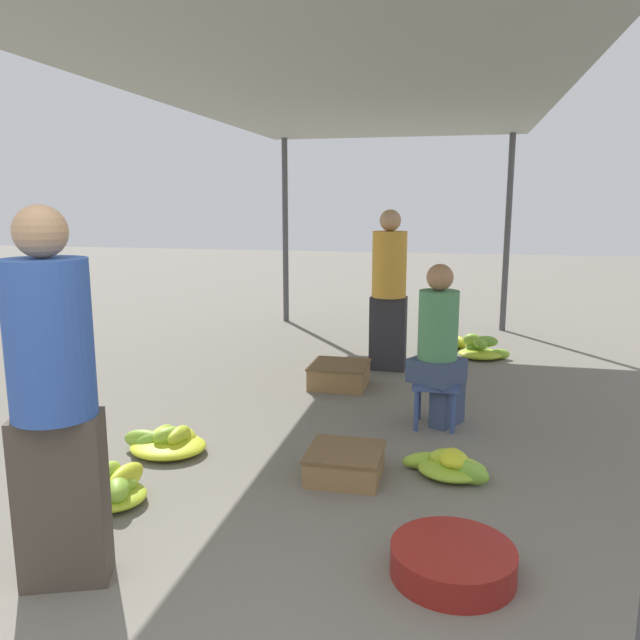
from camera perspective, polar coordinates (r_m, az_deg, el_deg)
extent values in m
cylinder|color=#4C4C51|center=(8.95, -3.19, 8.05)|extent=(0.08, 0.08, 2.57)
cylinder|color=#4C4C51|center=(8.62, 16.76, 7.51)|extent=(0.08, 0.08, 2.57)
cube|color=#9EA399|center=(5.33, 2.62, 20.32)|extent=(3.43, 7.24, 0.04)
cube|color=#4C4238|center=(3.13, -22.48, -14.92)|extent=(0.43, 0.33, 0.79)
cylinder|color=#3359B2|center=(2.90, -23.52, -1.60)|extent=(0.46, 0.46, 0.69)
sphere|color=tan|center=(2.84, -24.21, 7.39)|extent=(0.22, 0.22, 0.22)
cube|color=#384C84|center=(4.87, 10.57, -5.76)|extent=(0.34, 0.34, 0.04)
cylinder|color=#384C84|center=(4.80, 8.79, -8.18)|extent=(0.04, 0.04, 0.32)
cylinder|color=#384C84|center=(4.79, 12.07, -8.34)|extent=(0.04, 0.04, 0.32)
cylinder|color=#384C84|center=(5.06, 9.02, -7.20)|extent=(0.04, 0.04, 0.32)
cylinder|color=#384C84|center=(5.05, 12.12, -7.34)|extent=(0.04, 0.04, 0.32)
cube|color=#384766|center=(4.97, 11.57, -7.40)|extent=(0.27, 0.34, 0.36)
cube|color=#384766|center=(4.84, 10.62, -4.51)|extent=(0.46, 0.46, 0.18)
cylinder|color=#4C8C59|center=(4.76, 10.76, -0.45)|extent=(0.41, 0.41, 0.52)
sphere|color=#9E704C|center=(4.71, 10.91, 3.86)|extent=(0.20, 0.20, 0.20)
cylinder|color=maroon|center=(3.15, 12.04, -20.77)|extent=(0.58, 0.58, 0.14)
ellipsoid|color=#8FBD33|center=(3.86, -18.87, -14.25)|extent=(0.34, 0.27, 0.11)
ellipsoid|color=#87BA34|center=(3.82, -18.09, -14.38)|extent=(0.27, 0.31, 0.13)
ellipsoid|color=#97C131|center=(4.03, -18.21, -13.83)|extent=(0.11, 0.26, 0.13)
ellipsoid|color=#CBD528|center=(3.90, -17.39, -13.63)|extent=(0.15, 0.33, 0.15)
ellipsoid|color=#8CBC33|center=(3.95, -19.65, -14.43)|extent=(0.28, 0.32, 0.14)
ellipsoid|color=#9BC230|center=(3.87, -19.02, -13.04)|extent=(0.13, 0.25, 0.11)
ellipsoid|color=#B4CC2C|center=(3.78, -19.65, -15.50)|extent=(0.15, 0.23, 0.13)
ellipsoid|color=#B3CC2C|center=(3.91, -18.81, -14.96)|extent=(0.45, 0.39, 0.10)
ellipsoid|color=#8BBC33|center=(4.56, -15.69, -10.51)|extent=(0.32, 0.14, 0.14)
ellipsoid|color=#94C032|center=(4.47, -13.70, -10.24)|extent=(0.24, 0.25, 0.12)
ellipsoid|color=#80B735|center=(4.54, -14.73, -10.68)|extent=(0.31, 0.26, 0.15)
ellipsoid|color=#A7C72E|center=(4.65, -14.32, -10.25)|extent=(0.13, 0.33, 0.13)
ellipsoid|color=#CAD528|center=(4.50, -13.73, -10.32)|extent=(0.25, 0.20, 0.13)
ellipsoid|color=#BBCF2B|center=(4.47, -12.78, -10.22)|extent=(0.13, 0.26, 0.11)
ellipsoid|color=yellow|center=(4.60, -12.27, -10.43)|extent=(0.29, 0.31, 0.13)
ellipsoid|color=#CCD628|center=(4.51, -13.71, -11.13)|extent=(0.53, 0.46, 0.10)
ellipsoid|color=yellow|center=(7.56, 12.55, -1.99)|extent=(0.26, 0.32, 0.15)
ellipsoid|color=#A8C72E|center=(7.54, 11.24, -1.79)|extent=(0.26, 0.28, 0.14)
ellipsoid|color=#99C231|center=(7.56, 11.74, -1.17)|extent=(0.21, 0.23, 0.12)
ellipsoid|color=#BBCF2B|center=(7.57, 11.19, -1.16)|extent=(0.30, 0.25, 0.13)
ellipsoid|color=#7DB636|center=(7.54, 11.36, -2.16)|extent=(0.38, 0.33, 0.10)
ellipsoid|color=yellow|center=(4.09, 11.96, -12.23)|extent=(0.18, 0.25, 0.10)
ellipsoid|color=yellow|center=(4.08, 12.39, -12.35)|extent=(0.14, 0.22, 0.09)
ellipsoid|color=#8FBD33|center=(4.21, 9.63, -12.54)|extent=(0.33, 0.22, 0.11)
ellipsoid|color=yellow|center=(4.15, 12.82, -12.89)|extent=(0.25, 0.18, 0.11)
ellipsoid|color=#AAC82E|center=(4.14, 11.68, -12.28)|extent=(0.25, 0.15, 0.12)
ellipsoid|color=#B2CC2C|center=(4.12, 11.97, -12.93)|extent=(0.32, 0.19, 0.13)
ellipsoid|color=#7BB636|center=(4.05, 13.20, -13.35)|extent=(0.32, 0.23, 0.15)
ellipsoid|color=#96C031|center=(4.13, 11.96, -13.15)|extent=(0.43, 0.38, 0.10)
ellipsoid|color=#7DB636|center=(7.21, 14.14, -2.37)|extent=(0.29, 0.24, 0.09)
ellipsoid|color=#7FB735|center=(7.09, 14.46, -2.08)|extent=(0.19, 0.23, 0.12)
ellipsoid|color=#89BB34|center=(7.17, 13.77, -1.79)|extent=(0.23, 0.18, 0.15)
ellipsoid|color=#77B437|center=(7.11, 14.97, -1.90)|extent=(0.26, 0.13, 0.12)
ellipsoid|color=#8DBD33|center=(7.15, 16.10, -3.02)|extent=(0.23, 0.15, 0.11)
ellipsoid|color=#ACC92D|center=(7.14, 14.44, -3.01)|extent=(0.48, 0.42, 0.10)
cube|color=olive|center=(4.03, 2.31, -13.09)|extent=(0.45, 0.45, 0.16)
cube|color=brown|center=(3.99, 2.32, -11.91)|extent=(0.46, 0.46, 0.02)
cube|color=olive|center=(5.88, 1.77, -5.12)|extent=(0.51, 0.51, 0.20)
cube|color=brown|center=(5.86, 1.78, -4.10)|extent=(0.53, 0.53, 0.02)
cube|color=#2D2D33|center=(6.43, 6.23, -1.22)|extent=(0.37, 0.21, 0.76)
cylinder|color=gold|center=(6.33, 6.36, 5.08)|extent=(0.36, 0.36, 0.66)
sphere|color=tan|center=(6.30, 6.45, 9.05)|extent=(0.21, 0.21, 0.21)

